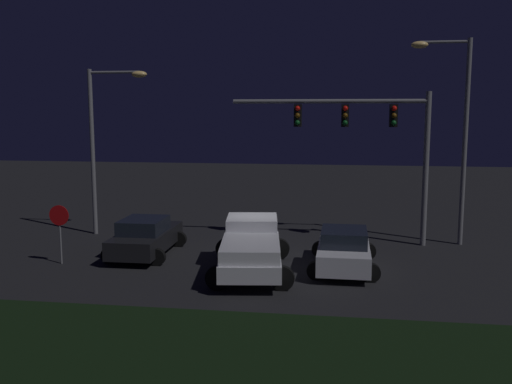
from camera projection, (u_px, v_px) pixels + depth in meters
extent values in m
plane|color=black|center=(256.00, 260.00, 21.68)|extent=(80.00, 80.00, 0.00)
cube|color=black|center=(202.00, 357.00, 13.02)|extent=(26.14, 5.90, 0.10)
cube|color=silver|center=(251.00, 254.00, 19.90)|extent=(2.67, 5.61, 0.55)
cube|color=silver|center=(252.00, 228.00, 20.98)|extent=(2.07, 2.12, 0.85)
cube|color=black|center=(252.00, 225.00, 20.96)|extent=(1.94, 1.73, 0.51)
cube|color=silver|center=(251.00, 248.00, 18.76)|extent=(2.29, 3.24, 0.45)
cylinder|color=black|center=(226.00, 249.00, 21.88)|extent=(0.80, 0.22, 0.80)
cylinder|color=black|center=(279.00, 249.00, 21.84)|extent=(0.80, 0.22, 0.80)
cylinder|color=black|center=(218.00, 278.00, 18.03)|extent=(0.80, 0.22, 0.80)
cylinder|color=black|center=(282.00, 278.00, 18.00)|extent=(0.80, 0.22, 0.80)
cube|color=black|center=(146.00, 240.00, 22.48)|extent=(1.82, 4.41, 0.70)
cube|color=black|center=(144.00, 226.00, 22.14)|extent=(1.61, 2.01, 0.55)
cylinder|color=black|center=(137.00, 238.00, 24.11)|extent=(0.64, 0.22, 0.64)
cylinder|color=black|center=(179.00, 239.00, 23.86)|extent=(0.64, 0.22, 0.64)
cylinder|color=black|center=(110.00, 255.00, 21.18)|extent=(0.64, 0.22, 0.64)
cylinder|color=black|center=(157.00, 257.00, 20.92)|extent=(0.64, 0.22, 0.64)
cube|color=silver|center=(344.00, 252.00, 20.45)|extent=(1.86, 4.42, 0.70)
cube|color=black|center=(344.00, 237.00, 20.12)|extent=(1.63, 2.02, 0.55)
cylinder|color=black|center=(320.00, 249.00, 22.10)|extent=(0.64, 0.22, 0.64)
cylinder|color=black|center=(368.00, 251.00, 21.81)|extent=(0.64, 0.22, 0.64)
cylinder|color=black|center=(316.00, 270.00, 19.17)|extent=(0.64, 0.22, 0.64)
cylinder|color=black|center=(371.00, 273.00, 18.89)|extent=(0.64, 0.22, 0.64)
cylinder|color=slate|center=(426.00, 170.00, 23.70)|extent=(0.24, 0.24, 6.50)
cylinder|color=slate|center=(329.00, 101.00, 23.88)|extent=(8.20, 0.18, 0.18)
cube|color=black|center=(393.00, 116.00, 23.58)|extent=(0.32, 0.44, 0.95)
sphere|color=red|center=(394.00, 108.00, 23.31)|extent=(0.22, 0.22, 0.22)
sphere|color=#59380A|center=(394.00, 116.00, 23.35)|extent=(0.22, 0.22, 0.22)
sphere|color=#0C4719|center=(394.00, 123.00, 23.40)|extent=(0.22, 0.22, 0.22)
cube|color=black|center=(345.00, 116.00, 23.86)|extent=(0.32, 0.44, 0.95)
sphere|color=red|center=(345.00, 108.00, 23.59)|extent=(0.22, 0.22, 0.22)
sphere|color=#59380A|center=(345.00, 116.00, 23.64)|extent=(0.22, 0.22, 0.22)
sphere|color=#0C4719|center=(345.00, 123.00, 23.68)|extent=(0.22, 0.22, 0.22)
cube|color=black|center=(298.00, 116.00, 24.15)|extent=(0.32, 0.44, 0.95)
sphere|color=red|center=(298.00, 108.00, 23.88)|extent=(0.22, 0.22, 0.22)
sphere|color=#59380A|center=(297.00, 116.00, 23.92)|extent=(0.22, 0.22, 0.22)
sphere|color=#0C4719|center=(297.00, 123.00, 23.96)|extent=(0.22, 0.22, 0.22)
cylinder|color=slate|center=(93.00, 153.00, 25.90)|extent=(0.20, 0.20, 7.56)
cylinder|color=slate|center=(114.00, 72.00, 25.23)|extent=(2.34, 0.12, 0.12)
ellipsoid|color=#F9CC72|center=(139.00, 74.00, 25.07)|extent=(0.70, 0.44, 0.30)
cylinder|color=slate|center=(465.00, 144.00, 23.71)|extent=(0.20, 0.20, 8.66)
cylinder|color=slate|center=(445.00, 42.00, 23.26)|extent=(2.01, 0.12, 0.12)
ellipsoid|color=#F9CC72|center=(420.00, 45.00, 23.42)|extent=(0.70, 0.44, 0.30)
cylinder|color=slate|center=(60.00, 235.00, 21.07)|extent=(0.07, 0.07, 2.20)
cylinder|color=#B20C0F|center=(59.00, 215.00, 20.93)|extent=(0.76, 0.03, 0.76)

